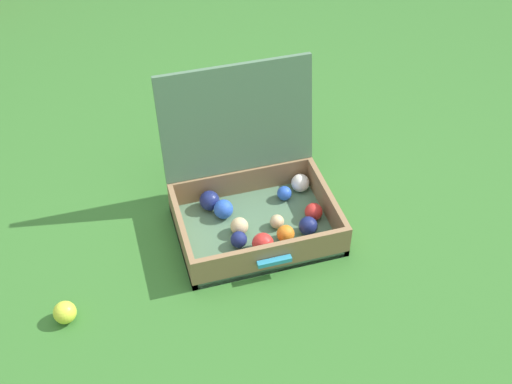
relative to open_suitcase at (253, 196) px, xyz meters
The scene contains 3 objects.
ground_plane 0.17m from the open_suitcase, 108.31° to the right, with size 16.00×16.00×0.00m, color #336B28.
open_suitcase is the anchor object (origin of this frame).
stray_ball_on_grass 0.70m from the open_suitcase, 158.85° to the right, with size 0.07×0.07×0.07m, color #CCDB38.
Camera 1 is at (-0.40, -1.42, 1.60)m, focal length 45.94 mm.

